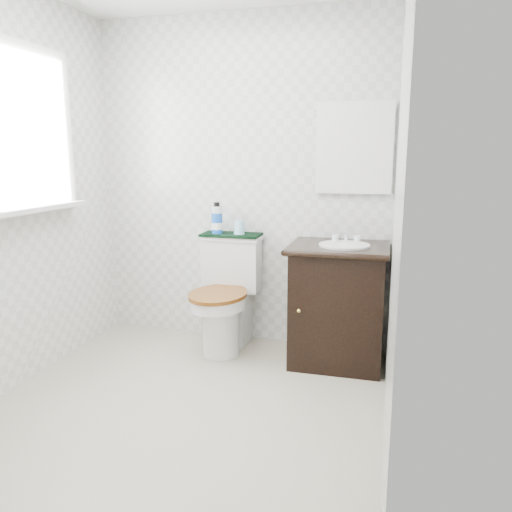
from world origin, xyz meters
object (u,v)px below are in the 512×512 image
at_px(cup, 239,227).
at_px(toilet, 227,300).
at_px(trash_bin, 233,322).
at_px(vanity, 338,301).
at_px(mouthwash_bottle, 217,219).

bearing_deg(cup, toilet, -119.61).
bearing_deg(trash_bin, vanity, -13.53).
distance_m(toilet, cup, 0.54).
bearing_deg(trash_bin, cup, -17.81).
distance_m(toilet, mouthwash_bottle, 0.60).
xyz_separation_m(trash_bin, mouthwash_bottle, (-0.10, -0.03, 0.79)).
xyz_separation_m(toilet, vanity, (0.82, -0.06, 0.07)).
relative_size(trash_bin, cup, 2.93).
distance_m(vanity, cup, 0.90).
relative_size(toilet, mouthwash_bottle, 3.56).
bearing_deg(toilet, mouthwash_bottle, 135.32).
height_order(toilet, mouthwash_bottle, mouthwash_bottle).
bearing_deg(vanity, toilet, 175.58).
height_order(trash_bin, cup, cup).
distance_m(trash_bin, cup, 0.74).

